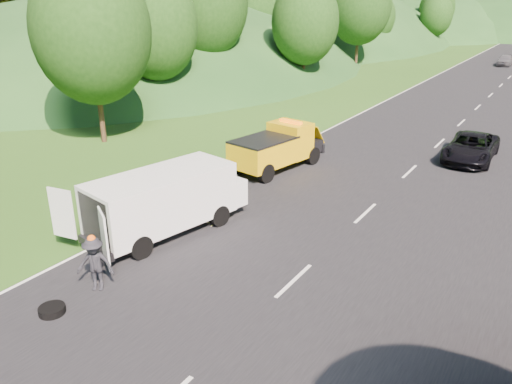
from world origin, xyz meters
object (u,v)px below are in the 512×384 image
Objects in this scene: worker at (98,290)px; passing_suv at (469,160)px; child at (210,226)px; tow_truck at (278,147)px; white_van at (166,199)px; woman at (191,203)px; suitcase at (136,201)px; spare_tire at (53,314)px.

worker is 0.34× the size of passing_suv.
tow_truck is at bearing 128.03° from child.
white_van is 2.06m from child.
woman is 2.26m from suitcase.
tow_truck reaches higher than passing_suv.
suitcase is 7.45m from spare_tire.
white_van is 3.14m from woman.
woman is (-1.08, 2.63, -1.32)m from white_van.
woman reaches higher than child.
woman is at bearing 75.61° from worker.
tow_truck is 0.80× the size of white_van.
passing_suv is at bearing 92.57° from child.
tow_truck is at bearing 71.51° from suitcase.
suitcase is (-2.70, 1.07, -1.06)m from white_van.
woman is 8.38m from spare_tire.
tow_truck reaches higher than suitcase.
woman is at bearing 174.35° from child.
spare_tire is (0.98, -13.93, -1.13)m from tow_truck.
worker reaches higher than passing_suv.
woman reaches higher than suitcase.
child is (1.22, -7.14, -1.13)m from tow_truck.
worker is 2.37× the size of spare_tire.
tow_truck is at bearing -140.77° from passing_suv.
tow_truck is 3.45× the size of woman.
child is 1.98× the size of suitcase.
child is (2.05, -1.38, 0.00)m from woman.
white_van is at bearing 97.48° from spare_tire.
woman is at bearing 123.75° from white_van.
suitcase is (-1.61, -1.57, 0.26)m from woman.
worker is at bearing -75.57° from tow_truck.
white_van is at bearing 176.88° from woman.
suitcase is at bearing 169.80° from white_van.
woman is (-0.84, -5.76, -1.13)m from tow_truck.
worker is at bearing 85.53° from spare_tire.
white_van is at bearing -117.83° from passing_suv.
tow_truck is at bearing 94.01° from spare_tire.
tow_truck is 1.13× the size of passing_suv.
worker is at bearing -62.95° from child.
spare_tire is (3.42, -6.61, -0.26)m from suitcase.
suitcase is (-2.45, -7.32, -0.87)m from tow_truck.
spare_tire is at bearing -109.46° from passing_suv.
child is 3.68m from suitcase.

